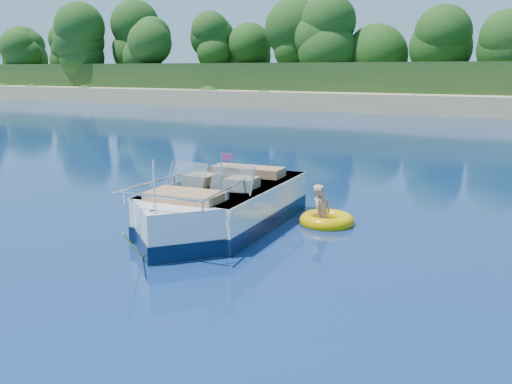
{
  "coord_description": "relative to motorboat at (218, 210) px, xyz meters",
  "views": [
    {
      "loc": [
        3.84,
        -9.28,
        3.43
      ],
      "look_at": [
        -2.14,
        1.05,
        0.85
      ],
      "focal_mm": 40.0,
      "sensor_mm": 36.0,
      "label": 1
    }
  ],
  "objects": [
    {
      "name": "ground",
      "position": [
        2.92,
        -0.75,
        -0.41
      ],
      "size": [
        160.0,
        160.0,
        0.0
      ],
      "primitive_type": "plane",
      "color": "#091B45",
      "rests_on": "ground"
    },
    {
      "name": "tow_tube",
      "position": [
        1.91,
        1.53,
        -0.33
      ],
      "size": [
        1.37,
        1.37,
        0.33
      ],
      "rotation": [
        0.0,
        0.0,
        -0.12
      ],
      "color": "#E2AB00",
      "rests_on": "ground"
    },
    {
      "name": "motorboat",
      "position": [
        0.0,
        0.0,
        0.0
      ],
      "size": [
        2.73,
        6.36,
        2.12
      ],
      "rotation": [
        0.0,
        0.0,
        0.11
      ],
      "color": "white",
      "rests_on": "ground"
    },
    {
      "name": "boy",
      "position": [
        1.83,
        1.45,
        -0.41
      ],
      "size": [
        0.46,
        0.8,
        1.49
      ],
      "primitive_type": "imported",
      "rotation": [
        0.0,
        -0.17,
        1.41
      ],
      "color": "tan",
      "rests_on": "ground"
    }
  ]
}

